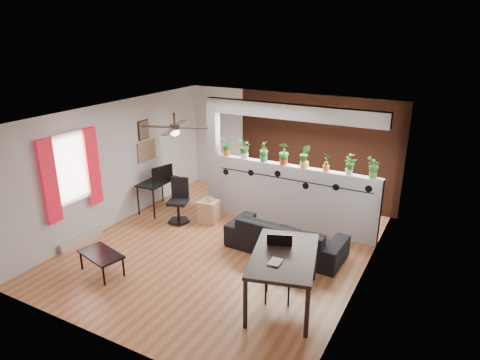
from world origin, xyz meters
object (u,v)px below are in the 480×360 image
Objects in this scene: potted_plant_7 at (374,167)px; dining_table at (284,259)px; potted_plant_0 at (227,146)px; computer_desk at (157,184)px; ceiling_fan at (175,129)px; potted_plant_4 at (305,156)px; cup at (211,199)px; cube_shelf at (209,212)px; sofa at (286,237)px; potted_plant_1 at (245,148)px; potted_plant_3 at (284,153)px; coffee_table at (101,255)px; potted_plant_6 at (349,164)px; office_chair at (179,203)px; folding_chair at (279,262)px; potted_plant_2 at (264,151)px; potted_plant_5 at (326,161)px.

potted_plant_7 reaches higher than dining_table.
potted_plant_0 reaches higher than computer_desk.
potted_plant_0 is at bearing 89.36° from ceiling_fan.
cup is (-1.83, -0.67, -1.06)m from potted_plant_4.
potted_plant_4 is at bearing 20.07° from cup.
sofa is at bearing -19.16° from cube_shelf.
potted_plant_4 reaches higher than cup.
potted_plant_3 is (0.90, -0.00, 0.01)m from potted_plant_1.
computer_desk reaches higher than coffee_table.
office_chair is at bearing -164.27° from potted_plant_6.
cube_shelf is 0.48× the size of folding_chair.
office_chair is at bearing -154.77° from potted_plant_3.
potted_plant_7 is (2.26, 0.00, -0.01)m from potted_plant_2.
coffee_table is at bearing -114.48° from potted_plant_2.
dining_table is at bearing -66.60° from potted_plant_3.
sofa reaches higher than coffee_table.
potted_plant_6 reaches higher than sofa.
coffee_table is (0.06, -2.34, -0.09)m from office_chair.
ceiling_fan is at bearing 22.40° from sofa.
cube_shelf is at bearing -96.20° from potted_plant_0.
potted_plant_1 is at bearing 180.00° from potted_plant_3.
office_chair reaches higher than coffee_table.
potted_plant_6 is at bearing 0.00° from potted_plant_4.
coffee_table is at bearing -100.24° from potted_plant_0.
potted_plant_0 is 0.90m from potted_plant_2.
potted_plant_6 is at bearing 0.00° from potted_plant_0.
potted_plant_6 is (2.71, 0.00, -0.01)m from potted_plant_0.
potted_plant_2 is at bearing 62.86° from ceiling_fan.
potted_plant_4 is 1.30× the size of potted_plant_5.
folding_chair reaches higher than sofa.
potted_plant_4 is at bearing -180.00° from potted_plant_6.
office_chair is 0.56× the size of dining_table.
computer_desk is (-4.63, -0.64, -0.92)m from potted_plant_7.
potted_plant_3 is 3.05m from computer_desk.
computer_desk is 4.21m from folding_chair.
potted_plant_6 is 4.32m from computer_desk.
cube_shelf is (-3.23, -0.67, -1.32)m from potted_plant_7.
ceiling_fan is 3.04m from dining_table.
potted_plant_2 is 1.95m from sofa.
potted_plant_1 reaches higher than cup.
folding_chair is at bearing -25.41° from computer_desk.
cube_shelf is (-2.78, -0.67, -1.31)m from potted_plant_6.
potted_plant_1 is 2.71m from potted_plant_7.
computer_desk is 4.39m from dining_table.
office_chair is (-1.56, -0.95, -1.15)m from potted_plant_2.
cube_shelf is at bearing -160.42° from potted_plant_4.
office_chair is 1.07× the size of coffee_table.
cup is 2.69m from coffee_table.
ceiling_fan is 2.66m from potted_plant_4.
potted_plant_3 is 1.85m from cup.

